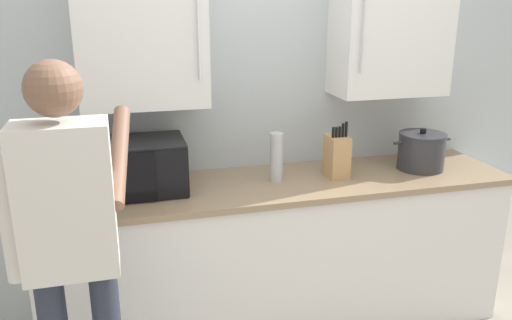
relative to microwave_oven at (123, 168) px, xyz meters
The scene contains 7 objects.
back_wall_tiled 0.97m from the microwave_oven, 17.90° to the left, with size 3.68×0.44×2.74m.
counter_unit 1.03m from the microwave_oven, ahead, with size 2.64×0.63×0.92m.
microwave_oven is the anchor object (origin of this frame).
stock_pot 1.71m from the microwave_oven, ahead, with size 0.37×0.28×0.25m.
thermos_flask 0.82m from the microwave_oven, ahead, with size 0.08×0.08×0.28m.
knife_block 1.17m from the microwave_oven, ahead, with size 0.11×0.15×0.32m.
person_figure 0.77m from the microwave_oven, 105.67° to the right, with size 0.50×0.55×1.70m.
Camera 1 is at (-0.83, -1.73, 1.89)m, focal length 36.39 mm.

